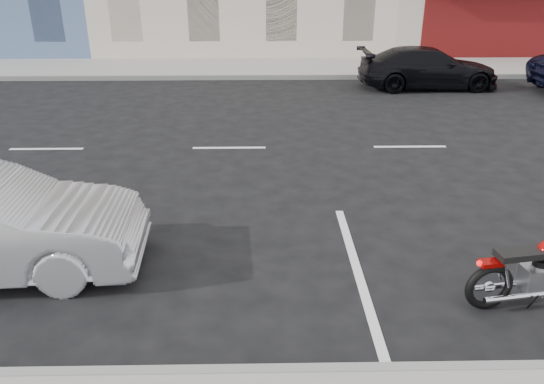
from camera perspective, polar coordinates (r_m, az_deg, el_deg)
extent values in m
plane|color=black|center=(11.79, 5.16, 4.80)|extent=(120.00, 120.00, 0.00)
cube|color=gray|center=(20.46, -11.88, 12.91)|extent=(80.00, 3.40, 0.15)
cube|color=gray|center=(18.83, -12.78, 11.90)|extent=(80.00, 0.12, 0.16)
torus|color=black|center=(7.22, 26.91, -8.63)|extent=(0.61, 0.20, 0.61)
cube|color=#850504|center=(7.04, 27.17, -6.37)|extent=(0.29, 0.19, 0.05)
imported|color=black|center=(17.87, 16.42, 12.70)|extent=(4.40, 1.88, 1.26)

